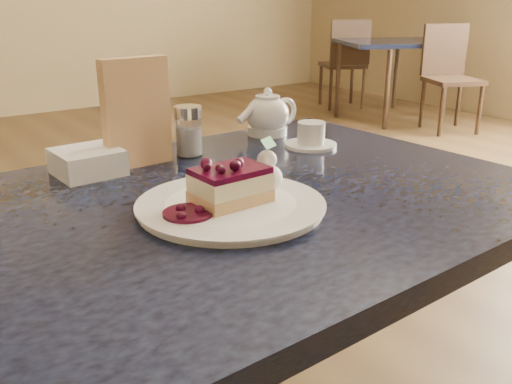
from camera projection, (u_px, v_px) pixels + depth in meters
main_table at (215, 243)px, 0.98m from camera, size 1.20×0.83×0.73m
dessert_plate at (231, 206)px, 0.92m from camera, size 0.30×0.30×0.01m
cheesecake_slice at (230, 186)px, 0.90m from camera, size 0.12×0.09×0.06m
whipped_cream at (267, 177)px, 0.96m from camera, size 0.05×0.05×0.05m
berry_sauce at (188, 213)px, 0.86m from camera, size 0.08×0.08×0.01m
tea_set at (276, 120)px, 1.36m from camera, size 0.17×0.26×0.10m
menu_card at (136, 113)px, 1.12m from camera, size 0.14×0.04×0.21m
sugar_shaker at (189, 131)px, 1.20m from camera, size 0.06×0.06×0.11m
napkin_stack at (87, 162)px, 1.09m from camera, size 0.12×0.12×0.05m
bg_table_far_right at (389, 111)px, 5.05m from camera, size 1.10×1.62×1.07m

